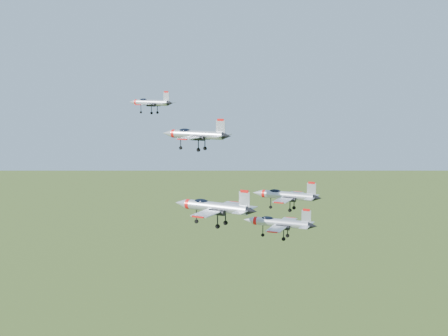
# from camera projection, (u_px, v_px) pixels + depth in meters

# --- Properties ---
(jet_lead) EXTENTS (10.54, 8.95, 2.86)m
(jet_lead) POSITION_uv_depth(u_px,v_px,m) (150.00, 102.00, 121.84)
(jet_lead) COLOR #AEB2BB
(jet_left_high) EXTENTS (13.37, 11.25, 3.59)m
(jet_left_high) POSITION_uv_depth(u_px,v_px,m) (195.00, 134.00, 107.34)
(jet_left_high) COLOR #AEB2BB
(jet_right_high) EXTENTS (12.97, 10.95, 3.50)m
(jet_right_high) POSITION_uv_depth(u_px,v_px,m) (214.00, 207.00, 86.86)
(jet_right_high) COLOR #AEB2BB
(jet_left_low) EXTENTS (13.22, 11.07, 3.54)m
(jet_left_low) POSITION_uv_depth(u_px,v_px,m) (286.00, 195.00, 113.01)
(jet_left_low) COLOR #AEB2BB
(jet_right_low) EXTENTS (11.38, 9.49, 3.04)m
(jet_right_low) POSITION_uv_depth(u_px,v_px,m) (279.00, 223.00, 91.70)
(jet_right_low) COLOR #AEB2BB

